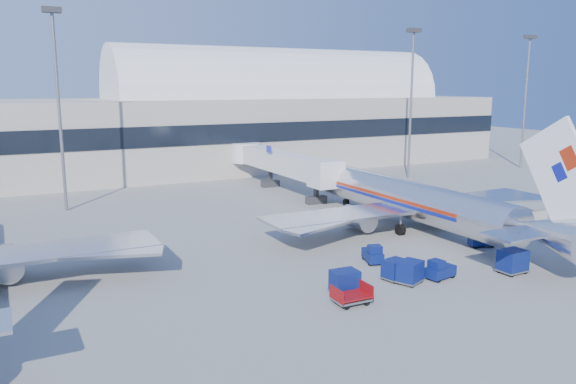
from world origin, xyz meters
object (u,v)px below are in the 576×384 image
jetbridge_near (277,161)px  barrier_far (536,215)px  mast_east (412,82)px  cart_solo_far (556,233)px  airliner_main (416,201)px  tug_left (373,254)px  cart_solo_near (513,261)px  cart_open_red (352,298)px  barrier_mid (514,218)px  barrier_near (492,222)px  cart_train_a (410,272)px  mast_far_east (527,82)px  tug_right (481,240)px  mast_west (57,80)px  cart_train_b (395,269)px  cart_train_c (345,281)px  tug_lead (440,270)px

jetbridge_near → barrier_far: size_ratio=9.17×
mast_east → cart_solo_far: bearing=-108.2°
airliner_main → tug_left: bearing=-145.8°
cart_solo_near → cart_open_red: 14.48m
tug_left → barrier_mid: bearing=-60.7°
barrier_near → cart_solo_far: (0.46, -7.09, 0.48)m
cart_open_red → cart_train_a: bearing=14.1°
mast_far_east → barrier_far: bearing=-137.4°
tug_left → cart_solo_far: bearing=-80.7°
barrier_near → barrier_far: bearing=0.0°
airliner_main → barrier_near: (8.00, -2.51, -2.48)m
mast_east → barrier_far: size_ratio=7.53×
mast_east → tug_right: bearing=-119.6°
airliner_main → cart_solo_far: airliner_main is taller
airliner_main → cart_solo_far: 12.94m
mast_west → cart_solo_near: bearing=-54.7°
mast_far_east → cart_train_b: size_ratio=11.30×
barrier_near → mast_west: bearing=143.6°
barrier_mid → airliner_main: bearing=167.5°
cart_train_c → cart_solo_far: cart_solo_far is taller
tug_left → cart_solo_near: size_ratio=1.24×
barrier_mid → tug_left: (-21.34, -4.31, 0.26)m
tug_lead → cart_train_b: 3.40m
jetbridge_near → mast_west: (-27.60, -0.81, 10.86)m
mast_east → cart_train_a: 50.37m
tug_right → barrier_mid: bearing=45.3°
tug_left → cart_train_a: size_ratio=1.14×
mast_west → mast_far_east: (75.00, 0.00, 0.00)m
jetbridge_near → barrier_near: 30.82m
mast_west → tug_right: 47.60m
barrier_mid → tug_left: tug_left is taller
mast_west → jetbridge_near: bearing=1.7°
barrier_far → cart_train_a: cart_train_a is taller
barrier_mid → cart_solo_far: size_ratio=1.51×
cart_train_c → tug_right: bearing=16.9°
mast_far_east → cart_train_a: 68.47m
cart_train_c → cart_open_red: size_ratio=0.82×
barrier_near → tug_left: (-18.04, -4.31, 0.26)m
barrier_far → tug_right: bearing=-159.5°
mast_east → cart_train_a: bearing=-129.1°
barrier_far → cart_open_red: 33.00m
cart_train_c → barrier_far: bearing=20.0°
jetbridge_near → cart_train_b: bearing=-103.1°
barrier_far → tug_left: tug_left is taller
barrier_near → cart_solo_near: 15.22m
mast_west → barrier_near: bearing=-36.4°
airliner_main → cart_train_b: 15.68m
airliner_main → mast_west: mast_west is taller
airliner_main → cart_train_a: bearing=-131.1°
tug_lead → tug_left: size_ratio=0.95×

